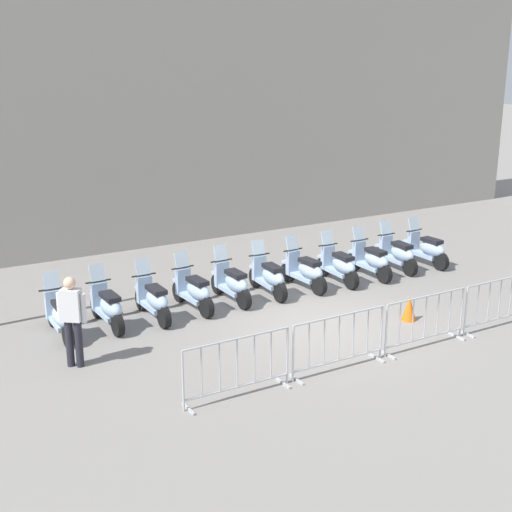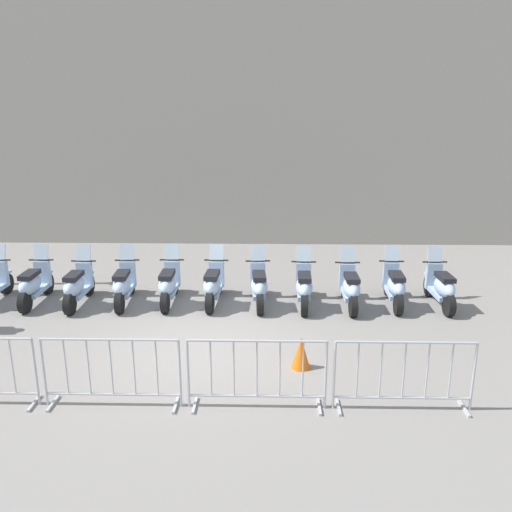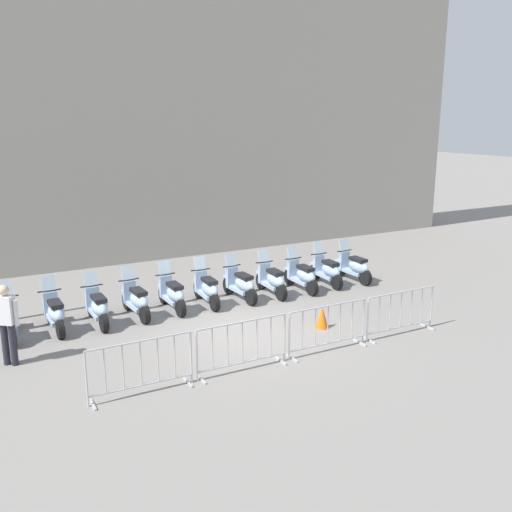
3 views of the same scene
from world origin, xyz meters
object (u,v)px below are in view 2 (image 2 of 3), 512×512
object	(u,v)px
motorcycle_2	(77,286)
motorcycle_3	(124,285)
motorcycle_5	(213,285)
barrier_segment_2	(257,375)
motorcycle_6	(259,286)
motorcycle_7	(304,287)
motorcycle_1	(34,285)
barrier_segment_3	(404,376)
motorcycle_10	(441,287)
traffic_cone	(301,353)
barrier_segment_1	(112,373)
motorcycle_8	(350,288)
motorcycle_9	(394,286)
motorcycle_4	(169,284)

from	to	relation	value
motorcycle_2	motorcycle_3	size ratio (longest dim) A/B	1.00
motorcycle_5	barrier_segment_2	bearing A→B (deg)	-73.27
motorcycle_6	motorcycle_7	bearing A→B (deg)	-0.12
motorcycle_1	motorcycle_5	bearing A→B (deg)	3.47
motorcycle_6	barrier_segment_3	world-z (taller)	motorcycle_6
motorcycle_6	motorcycle_10	size ratio (longest dim) A/B	1.00
motorcycle_6	barrier_segment_2	bearing A→B (deg)	-86.88
motorcycle_3	barrier_segment_3	distance (m)	6.59
motorcycle_2	motorcycle_6	size ratio (longest dim) A/B	1.00
motorcycle_7	motorcycle_10	size ratio (longest dim) A/B	1.00
motorcycle_3	barrier_segment_2	xyz separation A→B (m)	(3.22, -3.98, 0.07)
barrier_segment_2	traffic_cone	distance (m)	1.43
motorcycle_2	motorcycle_5	bearing A→B (deg)	5.09
motorcycle_1	barrier_segment_1	world-z (taller)	motorcycle_1
motorcycle_10	motorcycle_8	bearing A→B (deg)	-175.01
motorcycle_10	barrier_segment_1	distance (m)	7.33
motorcycle_6	motorcycle_3	bearing A→B (deg)	-177.48
motorcycle_8	traffic_cone	distance (m)	3.08
motorcycle_5	motorcycle_9	world-z (taller)	same
motorcycle_3	barrier_segment_1	size ratio (longest dim) A/B	0.86
motorcycle_1	traffic_cone	bearing A→B (deg)	-23.97
motorcycle_1	motorcycle_4	xyz separation A→B (m)	(3.00, 0.21, 0.00)
motorcycle_9	barrier_segment_1	bearing A→B (deg)	-137.93
barrier_segment_2	traffic_cone	size ratio (longest dim) A/B	3.65
motorcycle_5	motorcycle_7	distance (m)	2.01
motorcycle_4	motorcycle_7	xyz separation A→B (m)	(3.00, 0.04, 0.00)
motorcycle_8	barrier_segment_2	size ratio (longest dim) A/B	0.86
motorcycle_2	motorcycle_8	bearing A→B (deg)	2.66
motorcycle_5	motorcycle_9	size ratio (longest dim) A/B	1.00
barrier_segment_2	motorcycle_5	bearing A→B (deg)	106.73
motorcycle_5	motorcycle_6	world-z (taller)	same
motorcycle_1	motorcycle_3	world-z (taller)	same
motorcycle_10	barrier_segment_2	world-z (taller)	motorcycle_10
motorcycle_7	motorcycle_9	world-z (taller)	same
motorcycle_3	motorcycle_4	size ratio (longest dim) A/B	1.00
motorcycle_4	barrier_segment_2	bearing A→B (deg)	-61.29
motorcycle_9	motorcycle_10	bearing A→B (deg)	0.27
motorcycle_7	barrier_segment_2	size ratio (longest dim) A/B	0.86
motorcycle_3	motorcycle_10	world-z (taller)	same
motorcycle_8	motorcycle_2	bearing A→B (deg)	-177.34
motorcycle_5	traffic_cone	bearing A→B (deg)	-56.48
motorcycle_8	motorcycle_9	size ratio (longest dim) A/B	1.00
barrier_segment_2	traffic_cone	xyz separation A→B (m)	(0.66, 1.25, -0.25)
motorcycle_5	motorcycle_10	world-z (taller)	same
motorcycle_4	motorcycle_6	distance (m)	2.01
motorcycle_9	barrier_segment_1	size ratio (longest dim) A/B	0.86
motorcycle_5	motorcycle_8	distance (m)	3.01
motorcycle_10	barrier_segment_3	xyz separation A→B (m)	(-1.68, -4.20, 0.07)
barrier_segment_2	motorcycle_3	bearing A→B (deg)	129.02
motorcycle_1	motorcycle_5	world-z (taller)	same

